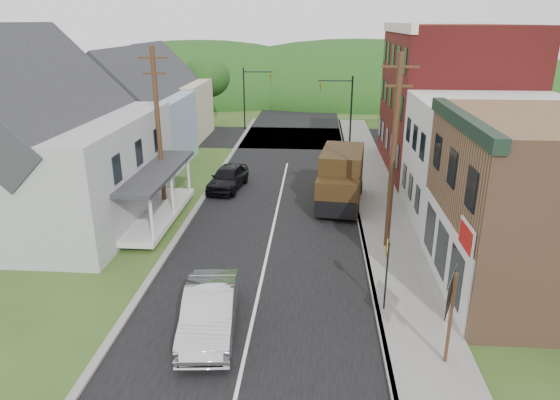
% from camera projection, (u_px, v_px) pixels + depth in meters
% --- Properties ---
extents(ground, '(120.00, 120.00, 0.00)m').
position_uv_depth(ground, '(262.00, 279.00, 20.93)').
color(ground, '#2D4719').
rests_on(ground, ground).
extents(road, '(9.00, 90.00, 0.02)m').
position_uv_depth(road, '(279.00, 199.00, 30.32)').
color(road, black).
rests_on(road, ground).
extents(cross_road, '(60.00, 9.00, 0.02)m').
position_uv_depth(cross_road, '(293.00, 138.00, 46.27)').
color(cross_road, black).
rests_on(cross_road, ground).
extents(sidewalk_right, '(2.80, 55.00, 0.15)m').
position_uv_depth(sidewalk_right, '(381.00, 212.00, 28.01)').
color(sidewalk_right, slate).
rests_on(sidewalk_right, ground).
extents(curb_right, '(0.20, 55.00, 0.15)m').
position_uv_depth(curb_right, '(357.00, 212.00, 28.10)').
color(curb_right, slate).
rests_on(curb_right, ground).
extents(curb_left, '(0.30, 55.00, 0.12)m').
position_uv_depth(curb_left, '(197.00, 208.00, 28.74)').
color(curb_left, slate).
rests_on(curb_left, ground).
extents(storefront_tan, '(8.00, 8.00, 7.00)m').
position_uv_depth(storefront_tan, '(556.00, 208.00, 18.97)').
color(storefront_tan, brown).
rests_on(storefront_tan, ground).
extents(storefront_white, '(8.00, 7.00, 6.50)m').
position_uv_depth(storefront_white, '(491.00, 162.00, 26.09)').
color(storefront_white, silver).
rests_on(storefront_white, ground).
extents(storefront_red, '(8.00, 12.00, 10.00)m').
position_uv_depth(storefront_red, '(450.00, 101.00, 34.41)').
color(storefront_red, maroon).
rests_on(storefront_red, ground).
extents(house_gray, '(10.20, 12.24, 8.35)m').
position_uv_depth(house_gray, '(44.00, 143.00, 25.96)').
color(house_gray, '#AFB2B5').
rests_on(house_gray, ground).
extents(house_blue, '(7.14, 8.16, 7.28)m').
position_uv_depth(house_blue, '(136.00, 116.00, 36.39)').
color(house_blue, '#869CB7').
rests_on(house_blue, ground).
extents(house_cream, '(7.14, 8.16, 7.28)m').
position_uv_depth(house_cream, '(165.00, 98.00, 44.87)').
color(house_cream, beige).
rests_on(house_cream, ground).
extents(utility_pole_right, '(1.60, 0.26, 9.00)m').
position_uv_depth(utility_pole_right, '(393.00, 153.00, 22.25)').
color(utility_pole_right, '#472D19').
rests_on(utility_pole_right, ground).
extents(utility_pole_left, '(1.60, 0.26, 9.00)m').
position_uv_depth(utility_pole_left, '(159.00, 129.00, 27.31)').
color(utility_pole_left, '#472D19').
rests_on(utility_pole_left, ground).
extents(traffic_signal_right, '(2.87, 0.20, 6.00)m').
position_uv_depth(traffic_signal_right, '(343.00, 103.00, 41.42)').
color(traffic_signal_right, black).
rests_on(traffic_signal_right, ground).
extents(traffic_signal_left, '(2.87, 0.20, 6.00)m').
position_uv_depth(traffic_signal_left, '(251.00, 91.00, 48.58)').
color(traffic_signal_left, black).
rests_on(traffic_signal_left, ground).
extents(tree_left_b, '(4.80, 4.80, 6.94)m').
position_uv_depth(tree_left_b, '(16.00, 110.00, 31.71)').
color(tree_left_b, '#382616').
rests_on(tree_left_b, ground).
extents(tree_left_c, '(5.80, 5.80, 8.41)m').
position_uv_depth(tree_left_c, '(47.00, 79.00, 39.00)').
color(tree_left_c, '#382616').
rests_on(tree_left_c, ground).
extents(tree_left_d, '(4.80, 4.80, 6.94)m').
position_uv_depth(tree_left_d, '(206.00, 77.00, 49.93)').
color(tree_left_d, '#382616').
rests_on(tree_left_d, ground).
extents(forested_ridge, '(90.00, 30.00, 16.00)m').
position_uv_depth(forested_ridge, '(302.00, 95.00, 72.54)').
color(forested_ridge, '#143811').
rests_on(forested_ridge, ground).
extents(silver_sedan, '(2.19, 5.06, 1.62)m').
position_uv_depth(silver_sedan, '(210.00, 311.00, 17.13)').
color(silver_sedan, silver).
rests_on(silver_sedan, ground).
extents(dark_sedan, '(2.42, 4.72, 1.54)m').
position_uv_depth(dark_sedan, '(228.00, 178.00, 31.86)').
color(dark_sedan, black).
rests_on(dark_sedan, ground).
extents(delivery_van, '(2.99, 5.96, 3.20)m').
position_uv_depth(delivery_van, '(341.00, 179.00, 28.83)').
color(delivery_van, black).
rests_on(delivery_van, ground).
extents(route_sign_cluster, '(0.73, 1.66, 3.10)m').
position_uv_depth(route_sign_cluster, '(451.00, 305.00, 15.00)').
color(route_sign_cluster, '#472D19').
rests_on(route_sign_cluster, sidewalk_right).
extents(warning_sign, '(0.17, 0.79, 2.86)m').
position_uv_depth(warning_sign, '(387.00, 264.00, 17.91)').
color(warning_sign, black).
rests_on(warning_sign, sidewalk_right).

